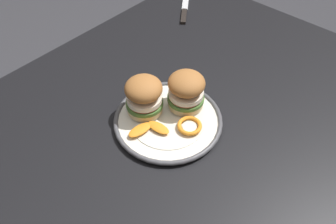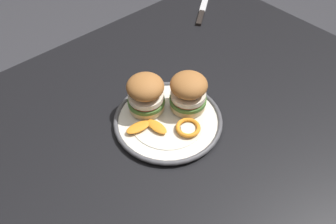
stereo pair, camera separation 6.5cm
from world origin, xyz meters
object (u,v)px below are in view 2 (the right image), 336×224
(sandwich_half_left, at_px, (146,93))
(table_knife, at_px, (202,11))
(dinner_plate, at_px, (168,120))
(dining_table, at_px, (171,137))
(sandwich_half_right, at_px, (188,92))

(sandwich_half_left, bearing_deg, table_knife, -151.46)
(sandwich_half_left, bearing_deg, dinner_plate, 105.00)
(sandwich_half_left, xyz_separation_m, table_knife, (-0.47, -0.25, -0.07))
(dining_table, distance_m, table_knife, 0.53)
(dining_table, height_order, table_knife, table_knife)
(dining_table, relative_size, sandwich_half_right, 10.30)
(dinner_plate, relative_size, table_knife, 1.47)
(sandwich_half_left, relative_size, sandwich_half_right, 1.04)
(dinner_plate, distance_m, table_knife, 0.55)
(sandwich_half_left, distance_m, sandwich_half_right, 0.11)
(sandwich_half_left, relative_size, table_knife, 0.70)
(dining_table, distance_m, dinner_plate, 0.11)
(sandwich_half_right, height_order, table_knife, sandwich_half_right)
(table_knife, bearing_deg, sandwich_half_right, 39.93)
(dinner_plate, bearing_deg, dining_table, -150.00)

